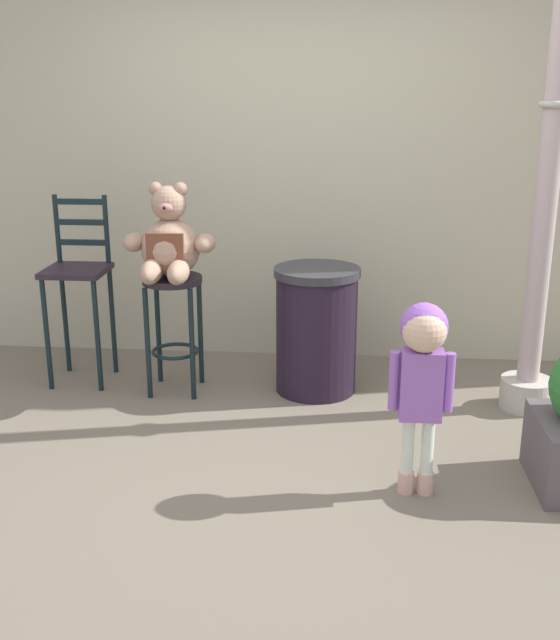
{
  "coord_description": "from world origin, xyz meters",
  "views": [
    {
      "loc": [
        0.32,
        -3.38,
        1.83
      ],
      "look_at": [
        0.0,
        0.5,
        0.63
      ],
      "focal_mm": 42.27,
      "sensor_mm": 36.0,
      "label": 1
    }
  ],
  "objects_px": {
    "lamppost": "(545,205)",
    "bar_chair_empty": "(78,280)",
    "teddy_bear": "(169,244)",
    "trash_bin": "(316,330)",
    "bar_stool_with_teddy": "(173,311)",
    "child_walking": "(423,359)"
  },
  "relations": [
    {
      "from": "lamppost",
      "to": "bar_chair_empty",
      "type": "relative_size",
      "value": 2.55
    },
    {
      "from": "child_walking",
      "to": "bar_chair_empty",
      "type": "bearing_deg",
      "value": -110.98
    },
    {
      "from": "bar_stool_with_teddy",
      "to": "lamppost",
      "type": "xyz_separation_m",
      "value": [
        2.14,
        -0.1,
        0.69
      ]
    },
    {
      "from": "teddy_bear",
      "to": "lamppost",
      "type": "relative_size",
      "value": 0.19
    },
    {
      "from": "child_walking",
      "to": "lamppost",
      "type": "bearing_deg",
      "value": 156.3
    },
    {
      "from": "bar_chair_empty",
      "to": "teddy_bear",
      "type": "bearing_deg",
      "value": -15.03
    },
    {
      "from": "lamppost",
      "to": "bar_chair_empty",
      "type": "height_order",
      "value": "lamppost"
    },
    {
      "from": "teddy_bear",
      "to": "lamppost",
      "type": "xyz_separation_m",
      "value": [
        2.14,
        -0.07,
        0.27
      ]
    },
    {
      "from": "teddy_bear",
      "to": "lamppost",
      "type": "distance_m",
      "value": 2.16
    },
    {
      "from": "bar_stool_with_teddy",
      "to": "teddy_bear",
      "type": "distance_m",
      "value": 0.42
    },
    {
      "from": "child_walking",
      "to": "trash_bin",
      "type": "height_order",
      "value": "child_walking"
    },
    {
      "from": "teddy_bear",
      "to": "trash_bin",
      "type": "xyz_separation_m",
      "value": [
        0.88,
        0.11,
        -0.55
      ]
    },
    {
      "from": "bar_stool_with_teddy",
      "to": "trash_bin",
      "type": "height_order",
      "value": "trash_bin"
    },
    {
      "from": "teddy_bear",
      "to": "child_walking",
      "type": "bearing_deg",
      "value": -38.85
    },
    {
      "from": "trash_bin",
      "to": "teddy_bear",
      "type": "bearing_deg",
      "value": -173.01
    },
    {
      "from": "bar_chair_empty",
      "to": "trash_bin",
      "type": "bearing_deg",
      "value": -2.4
    },
    {
      "from": "teddy_bear",
      "to": "lamppost",
      "type": "bearing_deg",
      "value": -1.84
    },
    {
      "from": "child_walking",
      "to": "bar_chair_empty",
      "type": "height_order",
      "value": "bar_chair_empty"
    },
    {
      "from": "bar_stool_with_teddy",
      "to": "child_walking",
      "type": "height_order",
      "value": "child_walking"
    },
    {
      "from": "bar_stool_with_teddy",
      "to": "lamppost",
      "type": "height_order",
      "value": "lamppost"
    },
    {
      "from": "trash_bin",
      "to": "lamppost",
      "type": "height_order",
      "value": "lamppost"
    },
    {
      "from": "bar_chair_empty",
      "to": "bar_stool_with_teddy",
      "type": "bearing_deg",
      "value": -12.56
    }
  ]
}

